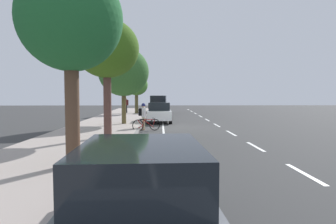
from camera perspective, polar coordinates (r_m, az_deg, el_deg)
The scene contains 16 objects.
ground at distance 19.28m, azimuth 0.53°, elevation -3.00°, with size 75.06×75.06×0.00m, color #353535.
sidewalk at distance 19.59m, azimuth -12.11°, elevation -2.75°, with size 4.50×46.91×0.15m, color #A6978E.
curb_edge at distance 19.30m, azimuth -5.29°, elevation -2.78°, with size 0.16×46.91×0.15m, color gray.
lane_stripe_centre at distance 20.98m, azimuth 9.29°, elevation -2.50°, with size 0.14×44.20×0.01m.
lane_stripe_bike_edge at distance 19.27m, azimuth -0.92°, elevation -2.99°, with size 0.12×46.91×0.01m, color white.
parked_suv_black_nearest at distance 33.36m, azimuth -1.77°, elevation 1.50°, with size 2.18×4.80×1.99m.
parked_sedan_white_second at distance 22.97m, azimuth -1.68°, elevation -0.07°, with size 1.86×4.41×1.52m.
parked_sedan_grey_mid at distance 4.07m, azimuth -5.17°, elevation -16.95°, with size 1.96×4.46×1.52m.
bicycle_at_curb at distance 17.60m, azimuth -4.15°, elevation -2.42°, with size 1.62×0.73×0.74m.
cyclist_with_backpack at distance 18.01m, azimuth -4.81°, elevation -0.34°, with size 0.45×0.61×1.62m.
street_tree_near_cyclist at distance 31.40m, azimuth -6.04°, elevation 5.07°, with size 2.36×2.36×4.02m.
street_tree_mid_block at distance 20.57m, azimuth -8.47°, elevation 7.57°, with size 3.41×3.41×5.17m.
street_tree_far_end at distance 14.43m, azimuth -11.59°, elevation 11.63°, with size 2.99×2.99×5.49m.
street_tree_corner at distance 9.03m, azimuth -18.09°, elevation 16.22°, with size 2.88×2.88×5.54m.
pedestrian_on_phone at distance 32.06m, azimuth -8.09°, elevation 1.50°, with size 0.60×0.33×1.67m.
fire_hydrant at distance 8.85m, azimuth -12.70°, elevation -7.02°, with size 0.22×0.22×0.84m.
Camera 1 is at (0.68, 19.14, 2.17)m, focal length 31.96 mm.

